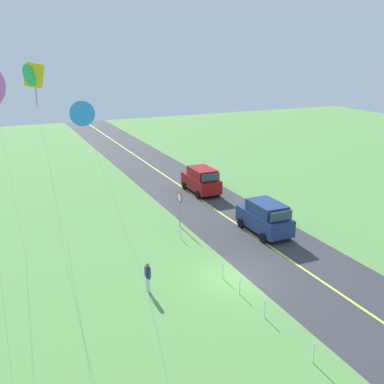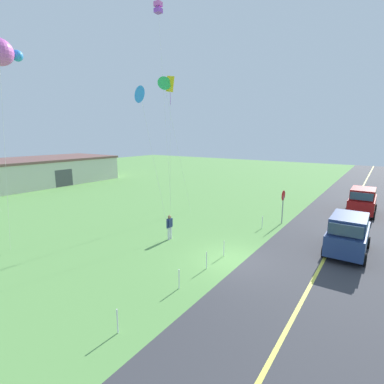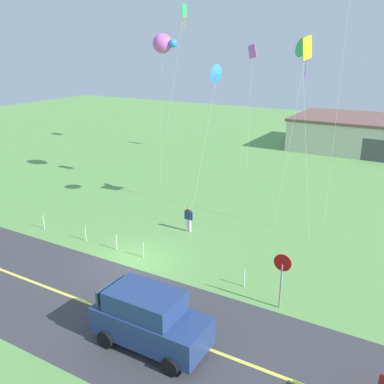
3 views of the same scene
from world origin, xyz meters
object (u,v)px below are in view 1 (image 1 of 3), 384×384
at_px(car_suv_foreground, 265,217).
at_px(car_parked_east_near, 201,180).
at_px(person_adult_near, 148,276).
at_px(kite_red_low, 82,114).
at_px(kite_orange_near, 35,80).
at_px(kite_green_far, 29,76).
at_px(stop_sign, 180,202).

bearing_deg(car_suv_foreground, car_parked_east_near, -0.04).
height_order(car_suv_foreground, person_adult_near, car_suv_foreground).
height_order(car_suv_foreground, kite_red_low, kite_red_low).
bearing_deg(car_suv_foreground, kite_red_low, 106.24).
relative_size(car_suv_foreground, kite_orange_near, 0.39).
distance_m(kite_red_low, kite_green_far, 4.98).
height_order(car_parked_east_near, stop_sign, stop_sign).
height_order(person_adult_near, kite_red_low, kite_red_low).
height_order(car_suv_foreground, car_parked_east_near, same).
relative_size(car_parked_east_near, person_adult_near, 2.75).
distance_m(stop_sign, kite_orange_near, 12.60).
bearing_deg(kite_red_low, stop_sign, -47.03).
bearing_deg(person_adult_near, kite_green_far, -6.00).
relative_size(car_suv_foreground, stop_sign, 1.72).
xyz_separation_m(car_parked_east_near, person_adult_near, (-13.94, 9.71, -0.29)).
relative_size(car_suv_foreground, kite_green_far, 0.39).
height_order(person_adult_near, kite_green_far, kite_green_far).
bearing_deg(person_adult_near, stop_sign, -80.78).
xyz_separation_m(car_suv_foreground, kite_orange_near, (1.21, 13.69, 9.27)).
height_order(stop_sign, person_adult_near, stop_sign).
xyz_separation_m(stop_sign, kite_green_far, (-2.56, 9.23, 8.81)).
xyz_separation_m(car_suv_foreground, kite_green_far, (0.87, 14.00, 9.45)).
distance_m(kite_green_far, kite_orange_near, 0.50).
bearing_deg(kite_green_far, kite_orange_near, -42.92).
bearing_deg(car_parked_east_near, car_suv_foreground, 179.96).
bearing_deg(car_parked_east_near, kite_green_far, 122.85).
distance_m(car_parked_east_near, person_adult_near, 16.99).
xyz_separation_m(car_parked_east_near, kite_red_low, (-13.50, 12.32, 8.01)).
bearing_deg(kite_orange_near, person_adult_near, -142.76).
bearing_deg(kite_red_low, car_parked_east_near, -42.37).
bearing_deg(kite_orange_near, kite_red_low, -164.00).
distance_m(person_adult_near, kite_red_low, 8.71).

